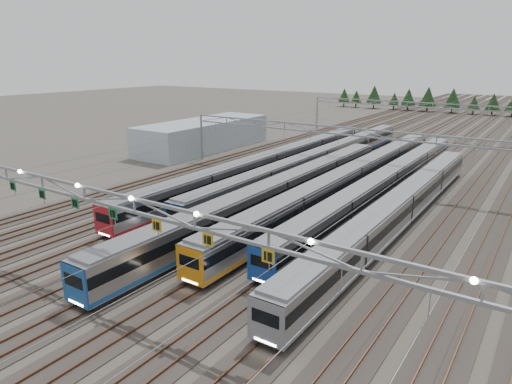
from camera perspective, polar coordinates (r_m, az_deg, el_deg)
The scene contains 13 objects.
ground at distance 36.08m, azimuth -14.11°, elevation -12.73°, with size 400.00×400.00×0.00m, color #47423A.
track_bed at distance 123.96m, azimuth 22.55°, elevation 7.84°, with size 54.00×260.00×5.42m.
train_a at distance 68.17m, azimuth 1.64°, elevation 3.47°, with size 2.74×60.31×3.56m.
train_b at distance 72.75m, azimuth 7.95°, elevation 4.04°, with size 2.55×65.97×3.31m.
train_c at distance 53.32m, azimuth 2.67°, elevation -0.21°, with size 2.76×54.47×3.59m.
train_d at distance 61.38m, azimuth 11.88°, elevation 1.64°, with size 2.70×63.76×3.51m.
train_e at distance 60.39m, azimuth 16.00°, elevation 1.07°, with size 2.64×58.50×3.43m.
train_f at distance 50.76m, azimuth 17.55°, elevation -1.93°, with size 2.65×53.09×3.45m.
gantry_near at distance 33.24m, azimuth -15.15°, elevation -2.02°, with size 56.36×0.61×8.08m.
gantry_mid at distance 66.08m, azimuth 12.04°, elevation 6.56°, with size 56.36×0.36×8.00m.
gantry_far at distance 108.83m, azimuth 21.16°, elevation 9.57°, with size 56.36×0.36×8.00m.
west_shed at distance 90.97m, azimuth -6.52°, elevation 7.11°, with size 10.00×30.00×5.53m, color #97ABB4.
treeline at distance 163.37m, azimuth 24.22°, elevation 10.41°, with size 87.50×5.60×7.02m.
Camera 1 is at (24.11, -20.56, 17.26)m, focal length 32.00 mm.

